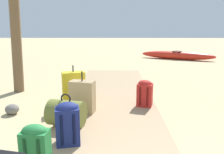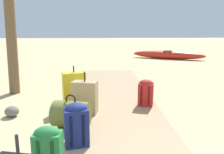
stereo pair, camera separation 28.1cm
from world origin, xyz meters
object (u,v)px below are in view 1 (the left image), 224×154
Objects in this scene: duffel_bag_olive at (66,113)px; backpack_green at (35,145)px; backpack_red at (145,92)px; suitcase_tan at (83,97)px; suitcase_yellow at (74,88)px; kayak at (177,55)px; backpack_navy at (68,122)px.

duffel_bag_olive reaches higher than backpack_green.
backpack_green is (-1.40, -1.99, -0.01)m from backpack_red.
suitcase_yellow is at bearing 117.73° from suitcase_tan.
kayak is (3.75, 8.01, -0.08)m from duffel_bag_olive.
backpack_red is 1.88m from backpack_navy.
suitcase_tan is (0.17, 0.58, 0.08)m from duffel_bag_olive.
duffel_bag_olive is at bearing 103.84° from backpack_navy.
suitcase_tan is (0.24, -0.45, -0.04)m from suitcase_yellow.
duffel_bag_olive is at bearing -106.19° from suitcase_tan.
duffel_bag_olive is 1.08m from backpack_green.
backpack_red is 1.04× the size of backpack_green.
duffel_bag_olive is at bearing -86.14° from suitcase_yellow.
backpack_navy is 9.31m from kayak.
suitcase_tan reaches higher than backpack_navy.
suitcase_yellow reaches higher than kayak.
backpack_navy is at bearing -112.83° from kayak.
suitcase_yellow is 2.10m from backpack_green.
suitcase_tan is 0.21× the size of kayak.
suitcase_yellow is (-1.37, 0.11, 0.05)m from backpack_red.
kayak is at bearing 70.97° from backpack_red.
backpack_navy is at bearing -82.53° from suitcase_yellow.
kayak is at bearing 61.34° from suitcase_yellow.
suitcase_tan reaches higher than backpack_red.
duffel_bag_olive is 0.61m from suitcase_tan.
backpack_red is 0.69× the size of suitcase_tan.
duffel_bag_olive is 1.03m from suitcase_yellow.
backpack_navy is (-1.16, -1.48, 0.03)m from backpack_red.
backpack_red is 2.43m from backpack_green.
duffel_bag_olive is 1.21× the size of backpack_red.
backpack_navy is 1.14m from suitcase_tan.
suitcase_tan is at bearing 80.74° from backpack_green.
backpack_red is at bearing 51.88° from backpack_navy.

